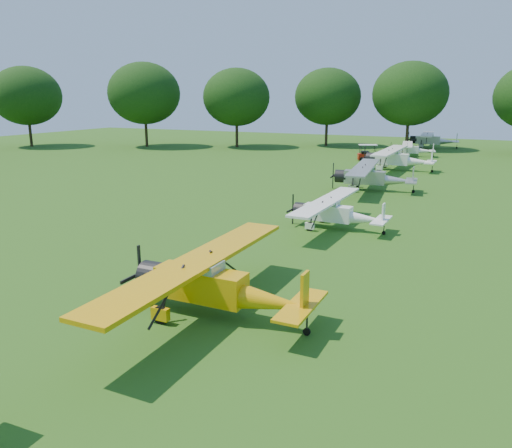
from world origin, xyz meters
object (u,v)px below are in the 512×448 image
(aircraft_7, at_px, (432,139))
(aircraft_6, at_px, (411,148))
(aircraft_3, at_px, (335,211))
(aircraft_2, at_px, (214,282))
(aircraft_5, at_px, (397,157))
(aircraft_4, at_px, (371,175))
(golf_cart, at_px, (367,155))

(aircraft_7, bearing_deg, aircraft_6, -99.15)
(aircraft_6, bearing_deg, aircraft_3, -96.16)
(aircraft_2, xyz_separation_m, aircraft_3, (0.45, 13.83, -0.22))
(aircraft_3, relative_size, aircraft_7, 0.79)
(aircraft_5, bearing_deg, aircraft_7, 89.39)
(aircraft_4, relative_size, aircraft_6, 1.23)
(aircraft_7, distance_m, golf_cart, 20.67)
(aircraft_3, height_order, aircraft_6, aircraft_3)
(aircraft_3, distance_m, aircraft_5, 26.77)
(aircraft_7, bearing_deg, aircraft_2, -94.40)
(golf_cart, bearing_deg, aircraft_2, -104.52)
(aircraft_2, xyz_separation_m, aircraft_7, (0.10, 67.76, 0.06))
(aircraft_2, xyz_separation_m, aircraft_4, (-0.39, 27.38, -0.02))
(aircraft_2, distance_m, aircraft_5, 40.59)
(aircraft_7, bearing_deg, aircraft_4, -95.02)
(aircraft_3, distance_m, golf_cart, 34.51)
(aircraft_7, relative_size, golf_cart, 4.60)
(aircraft_3, height_order, aircraft_7, aircraft_7)
(aircraft_2, relative_size, aircraft_6, 1.24)
(golf_cart, bearing_deg, aircraft_7, 53.67)
(aircraft_4, xyz_separation_m, aircraft_6, (-0.63, 27.08, -0.24))
(aircraft_2, bearing_deg, aircraft_6, 91.34)
(aircraft_7, xyz_separation_m, golf_cart, (-5.48, -19.92, -0.73))
(aircraft_3, distance_m, aircraft_4, 13.58)
(golf_cart, bearing_deg, aircraft_6, 35.71)
(aircraft_5, bearing_deg, golf_cart, 124.34)
(aircraft_3, height_order, aircraft_5, aircraft_5)
(aircraft_4, distance_m, golf_cart, 21.07)
(aircraft_5, bearing_deg, aircraft_3, -87.02)
(aircraft_4, bearing_deg, aircraft_2, -95.26)
(aircraft_2, relative_size, golf_cart, 4.36)
(aircraft_2, xyz_separation_m, golf_cart, (-5.38, 47.84, -0.66))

